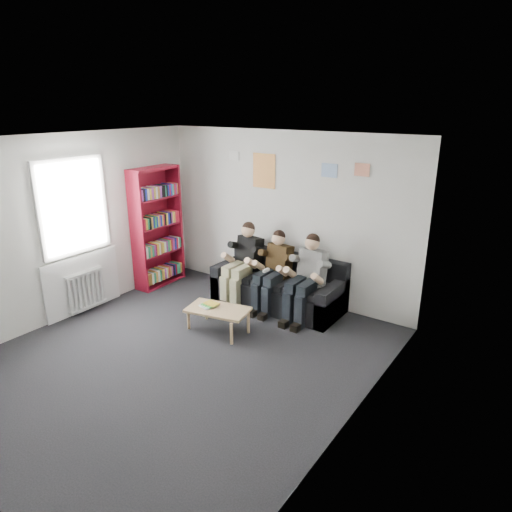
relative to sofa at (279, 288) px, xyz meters
The scene contains 14 objects.
room_shell 2.36m from the sofa, 94.21° to the right, with size 5.00×5.00×5.00m.
sofa is the anchor object (origin of this frame).
bookshelf 2.39m from the sofa, 168.76° to the right, with size 0.31×0.93×2.08m.
coffee_table 1.27m from the sofa, 100.15° to the right, with size 0.86×0.47×0.35m.
game_cases 1.32m from the sofa, 106.55° to the right, with size 0.24×0.21×0.05m.
person_left 0.70m from the sofa, 161.45° to the right, with size 0.40×0.85×1.29m.
person_middle 0.38m from the sofa, 90.00° to the right, with size 0.38×0.81×1.25m.
person_right 0.70m from the sofa, 18.52° to the right, with size 0.40×0.85×1.28m.
radiator 2.99m from the sofa, 140.42° to the right, with size 0.10×0.64×0.60m.
window 3.14m from the sofa, 141.30° to the right, with size 0.05×1.30×2.36m.
poster_large 1.89m from the sofa, 145.41° to the left, with size 0.42×0.01×0.55m, color #EDDD53.
poster_blue 1.99m from the sofa, 32.73° to the left, with size 0.25×0.01×0.20m, color #4599EC.
poster_pink 2.24m from the sofa, 19.26° to the left, with size 0.22×0.01×0.18m, color #CB3F7F.
poster_sign 2.31m from the sofa, 161.67° to the left, with size 0.20×0.01×0.14m, color white.
Camera 1 is at (3.70, -3.62, 3.10)m, focal length 32.00 mm.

